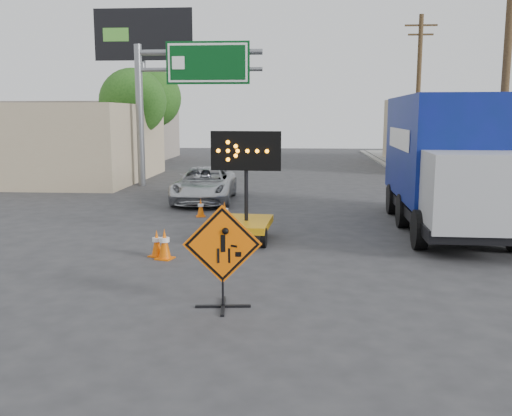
# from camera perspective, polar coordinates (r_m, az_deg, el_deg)

# --- Properties ---
(ground) EXTENTS (100.00, 100.00, 0.00)m
(ground) POSITION_cam_1_polar(r_m,az_deg,el_deg) (10.34, -3.06, -10.31)
(ground) COLOR #2D2D30
(ground) RESTS_ON ground
(curb_right) EXTENTS (0.40, 60.00, 0.12)m
(curb_right) POSITION_cam_1_polar(r_m,az_deg,el_deg) (25.59, 17.67, 1.22)
(curb_right) COLOR gray
(curb_right) RESTS_ON ground
(sidewalk_right) EXTENTS (4.00, 60.00, 0.15)m
(sidewalk_right) POSITION_cam_1_polar(r_m,az_deg,el_deg) (26.21, 22.57, 1.17)
(sidewalk_right) COLOR gray
(sidewalk_right) RESTS_ON ground
(storefront_left_near) EXTENTS (14.00, 10.00, 4.00)m
(storefront_left_near) POSITION_cam_1_polar(r_m,az_deg,el_deg) (33.39, -23.05, 6.06)
(storefront_left_near) COLOR tan
(storefront_left_near) RESTS_ON ground
(storefront_left_far) EXTENTS (12.00, 10.00, 4.40)m
(storefront_left_far) POSITION_cam_1_polar(r_m,az_deg,el_deg) (46.61, -16.27, 7.40)
(storefront_left_far) COLOR gray
(storefront_left_far) RESTS_ON ground
(building_right_far) EXTENTS (10.00, 14.00, 4.60)m
(building_right_far) POSITION_cam_1_polar(r_m,az_deg,el_deg) (41.37, 20.94, 7.10)
(building_right_far) COLOR tan
(building_right_far) RESTS_ON ground
(highway_gantry) EXTENTS (6.18, 0.38, 6.90)m
(highway_gantry) POSITION_cam_1_polar(r_m,az_deg,el_deg) (28.24, -7.53, 12.50)
(highway_gantry) COLOR slate
(highway_gantry) RESTS_ON ground
(billboard) EXTENTS (6.10, 0.54, 9.85)m
(billboard) POSITION_cam_1_polar(r_m,az_deg,el_deg) (37.01, -11.18, 15.18)
(billboard) COLOR slate
(billboard) RESTS_ON ground
(utility_pole_near) EXTENTS (1.80, 0.26, 9.00)m
(utility_pole_near) POSITION_cam_1_polar(r_m,az_deg,el_deg) (20.81, 23.70, 11.90)
(utility_pole_near) COLOR #4F3D22
(utility_pole_near) RESTS_ON ground
(utility_pole_far) EXTENTS (1.80, 0.26, 9.00)m
(utility_pole_far) POSITION_cam_1_polar(r_m,az_deg,el_deg) (34.34, 15.90, 11.00)
(utility_pole_far) COLOR #4F3D22
(utility_pole_far) RESTS_ON ground
(tree_left_near) EXTENTS (3.71, 3.71, 6.03)m
(tree_left_near) POSITION_cam_1_polar(r_m,az_deg,el_deg) (32.99, -12.21, 10.32)
(tree_left_near) COLOR #4F3D22
(tree_left_near) RESTS_ON ground
(tree_left_far) EXTENTS (4.10, 4.10, 6.66)m
(tree_left_far) POSITION_cam_1_polar(r_m,az_deg,el_deg) (40.98, -10.39, 10.75)
(tree_left_far) COLOR #4F3D22
(tree_left_far) RESTS_ON ground
(construction_sign) EXTENTS (1.42, 1.01, 1.89)m
(construction_sign) POSITION_cam_1_polar(r_m,az_deg,el_deg) (10.27, -3.37, -4.64)
(construction_sign) COLOR black
(construction_sign) RESTS_ON ground
(arrow_board) EXTENTS (1.92, 2.21, 3.04)m
(arrow_board) POSITION_cam_1_polar(r_m,az_deg,el_deg) (15.76, -0.97, -0.89)
(arrow_board) COLOR #C3840A
(arrow_board) RESTS_ON ground
(pickup_truck) EXTENTS (2.45, 5.02, 1.37)m
(pickup_truck) POSITION_cam_1_polar(r_m,az_deg,el_deg) (23.00, -5.18, 2.33)
(pickup_truck) COLOR #B8BBC0
(pickup_truck) RESTS_ON ground
(box_truck) EXTENTS (2.92, 8.57, 4.04)m
(box_truck) POSITION_cam_1_polar(r_m,az_deg,el_deg) (18.25, 18.38, 3.69)
(box_truck) COLOR black
(box_truck) RESTS_ON ground
(cone_a) EXTENTS (0.47, 0.47, 0.75)m
(cone_a) POSITION_cam_1_polar(r_m,az_deg,el_deg) (14.01, -9.13, -3.56)
(cone_a) COLOR #E75D04
(cone_a) RESTS_ON ground
(cone_b) EXTENTS (0.45, 0.45, 0.67)m
(cone_b) POSITION_cam_1_polar(r_m,az_deg,el_deg) (14.31, -9.89, -3.48)
(cone_b) COLOR #E75D04
(cone_b) RESTS_ON ground
(cone_c) EXTENTS (0.47, 0.47, 0.76)m
(cone_c) POSITION_cam_1_polar(r_m,az_deg,el_deg) (18.08, -3.18, -0.53)
(cone_c) COLOR #E75D04
(cone_c) RESTS_ON ground
(cone_d) EXTENTS (0.39, 0.39, 0.63)m
(cone_d) POSITION_cam_1_polar(r_m,az_deg,el_deg) (19.67, -5.55, 0.05)
(cone_d) COLOR #E75D04
(cone_d) RESTS_ON ground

